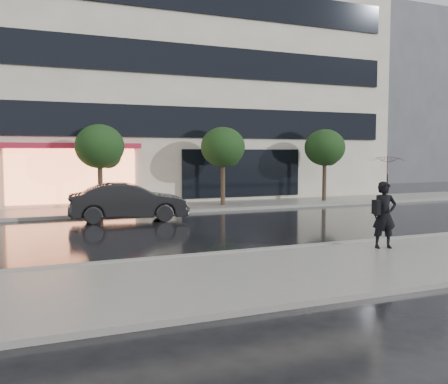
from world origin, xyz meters
TOP-DOWN VIEW (x-y plane):
  - ground at (0.00, 0.00)m, footprint 120.00×120.00m
  - sidewalk_near at (0.00, -3.25)m, footprint 60.00×4.50m
  - sidewalk_far at (0.00, 10.25)m, footprint 60.00×3.50m
  - curb_near at (0.00, -1.00)m, footprint 60.00×0.25m
  - curb_far at (0.00, 8.50)m, footprint 60.00×0.25m
  - office_building at (-0.00, 17.97)m, footprint 30.00×12.76m
  - bg_building_right at (26.00, 28.00)m, footprint 12.00×12.00m
  - tree_mid_west at (-2.94, 10.03)m, footprint 2.20×2.20m
  - tree_mid_east at (3.06, 10.03)m, footprint 2.20×2.20m
  - tree_far_east at (9.06, 10.03)m, footprint 2.20×2.20m
  - parked_car at (-2.40, 6.83)m, footprint 4.78×2.14m
  - pedestrian_with_umbrella at (2.69, -2.16)m, footprint 1.22×1.23m

SIDE VIEW (x-z plane):
  - ground at x=0.00m, z-range 0.00..0.00m
  - sidewalk_near at x=0.00m, z-range 0.00..0.12m
  - sidewalk_far at x=0.00m, z-range 0.00..0.12m
  - curb_near at x=0.00m, z-range 0.00..0.14m
  - curb_far at x=0.00m, z-range 0.00..0.14m
  - parked_car at x=-2.40m, z-range 0.00..1.52m
  - pedestrian_with_umbrella at x=2.69m, z-range 0.50..3.04m
  - tree_mid_west at x=-2.94m, z-range 0.93..4.92m
  - tree_mid_east at x=3.06m, z-range 0.93..4.92m
  - tree_far_east at x=9.06m, z-range 0.93..4.92m
  - bg_building_right at x=26.00m, z-range 0.00..16.00m
  - office_building at x=0.00m, z-range 0.00..18.00m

